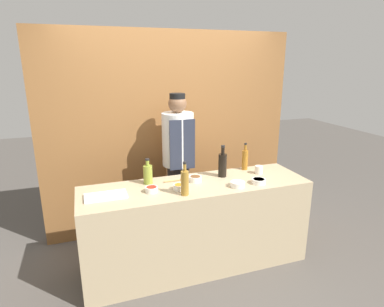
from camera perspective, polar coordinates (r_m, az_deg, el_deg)
ground_plane at (r=3.58m, az=0.72°, el=-18.86°), size 14.00×14.00×0.00m
cabinet_wall at (r=3.95m, az=-4.00°, el=3.63°), size 3.03×0.18×2.40m
counter at (r=3.34m, az=0.75°, el=-12.61°), size 2.25×0.65×0.89m
sauce_bowl_red at (r=2.99m, az=-7.20°, el=-6.31°), size 0.12×0.12×0.05m
sauce_bowl_yellow at (r=3.23m, az=11.77°, el=-4.80°), size 0.14×0.14×0.05m
sauce_bowl_orange at (r=3.02m, az=-2.26°, el=-5.94°), size 0.11×0.11×0.05m
sauce_bowl_brown at (r=3.22m, az=0.59°, el=-4.48°), size 0.13×0.13×0.05m
sauce_bowl_white at (r=3.12m, az=8.13°, el=-5.38°), size 0.14×0.14×0.05m
cutting_board at (r=2.97m, az=-15.08°, el=-7.30°), size 0.37×0.19×0.02m
bottle_amber at (r=3.59m, az=9.39°, el=-1.00°), size 0.06×0.06×0.30m
bottle_soy at (r=3.34m, az=5.44°, el=-1.95°), size 0.09×0.09×0.33m
bottle_oil at (r=3.17m, az=-7.85°, el=-3.62°), size 0.09×0.09×0.26m
bottle_vinegar at (r=2.88m, az=-1.29°, el=-5.10°), size 0.07×0.07×0.31m
cup_cream at (r=3.51m, az=11.80°, el=-2.84°), size 0.08×0.08×0.09m
wooden_spoon at (r=3.24m, az=-2.79°, el=-4.74°), size 0.21×0.04×0.02m
chef_center at (r=3.64m, az=-2.46°, el=-1.78°), size 0.35×0.35×1.72m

